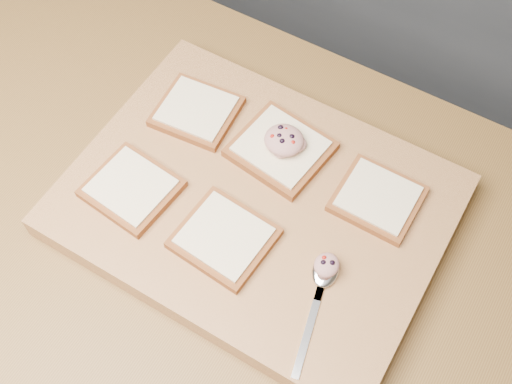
# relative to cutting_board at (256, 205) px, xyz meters

# --- Properties ---
(ground) EXTENTS (4.00, 4.00, 0.00)m
(ground) POSITION_rel_cutting_board_xyz_m (-0.11, -0.06, -0.92)
(ground) COLOR #515459
(ground) RESTS_ON ground
(island_counter) EXTENTS (2.00, 0.80, 0.90)m
(island_counter) POSITION_rel_cutting_board_xyz_m (-0.11, -0.06, -0.47)
(island_counter) COLOR slate
(island_counter) RESTS_ON ground
(cutting_board) EXTENTS (0.53, 0.40, 0.04)m
(cutting_board) POSITION_rel_cutting_board_xyz_m (0.00, 0.00, 0.00)
(cutting_board) COLOR tan
(cutting_board) RESTS_ON island_counter
(bread_far_left) EXTENTS (0.13, 0.12, 0.02)m
(bread_far_left) POSITION_rel_cutting_board_xyz_m (-0.16, 0.08, 0.03)
(bread_far_left) COLOR brown
(bread_far_left) RESTS_ON cutting_board
(bread_far_center) EXTENTS (0.14, 0.14, 0.02)m
(bread_far_center) POSITION_rel_cutting_board_xyz_m (-0.01, 0.09, 0.03)
(bread_far_center) COLOR brown
(bread_far_center) RESTS_ON cutting_board
(bread_far_right) EXTENTS (0.11, 0.10, 0.02)m
(bread_far_right) POSITION_rel_cutting_board_xyz_m (0.15, 0.08, 0.03)
(bread_far_right) COLOR brown
(bread_far_right) RESTS_ON cutting_board
(bread_near_left) EXTENTS (0.13, 0.12, 0.02)m
(bread_near_left) POSITION_rel_cutting_board_xyz_m (-0.16, -0.08, 0.03)
(bread_near_left) COLOR brown
(bread_near_left) RESTS_ON cutting_board
(bread_near_center) EXTENTS (0.13, 0.12, 0.02)m
(bread_near_center) POSITION_rel_cutting_board_xyz_m (-0.00, -0.08, 0.03)
(bread_near_center) COLOR brown
(bread_near_center) RESTS_ON cutting_board
(tuna_salad_dollop) EXTENTS (0.06, 0.06, 0.03)m
(tuna_salad_dollop) POSITION_rel_cutting_board_xyz_m (-0.01, 0.09, 0.05)
(tuna_salad_dollop) COLOR tan
(tuna_salad_dollop) RESTS_ON bread_far_center
(spoon) EXTENTS (0.06, 0.18, 0.01)m
(spoon) POSITION_rel_cutting_board_xyz_m (0.14, -0.06, 0.03)
(spoon) COLOR silver
(spoon) RESTS_ON cutting_board
(spoon_salad) EXTENTS (0.03, 0.04, 0.02)m
(spoon_salad) POSITION_rel_cutting_board_xyz_m (0.14, -0.05, 0.04)
(spoon_salad) COLOR tan
(spoon_salad) RESTS_ON spoon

